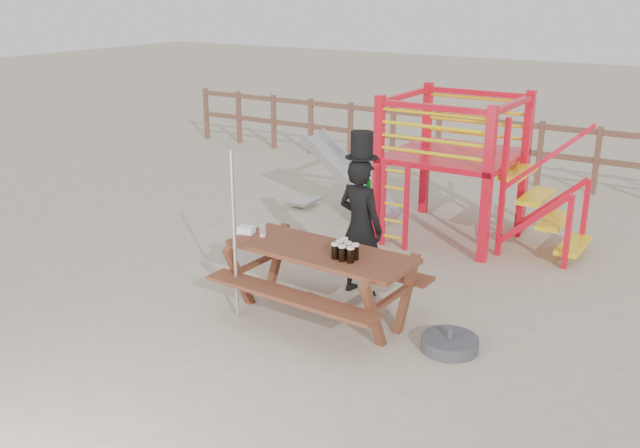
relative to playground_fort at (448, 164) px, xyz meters
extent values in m
plane|color=#B4A38C|center=(-0.12, -3.58, -1.07)|extent=(60.00, 60.00, 0.00)
cube|color=brown|center=(-0.12, 3.42, 0.03)|extent=(15.00, 0.06, 0.10)
cube|color=brown|center=(-0.12, 3.42, -0.47)|extent=(15.00, 0.06, 0.10)
cube|color=brown|center=(-7.62, 3.42, -0.47)|extent=(0.09, 0.09, 1.20)
cube|color=brown|center=(-6.62, 3.42, -0.47)|extent=(0.09, 0.09, 1.20)
cube|color=brown|center=(-5.62, 3.42, -0.47)|extent=(0.09, 0.09, 1.20)
cube|color=brown|center=(-4.62, 3.42, -0.47)|extent=(0.09, 0.09, 1.20)
cube|color=brown|center=(-3.62, 3.42, -0.47)|extent=(0.09, 0.09, 1.20)
cube|color=brown|center=(-2.62, 3.42, -0.47)|extent=(0.09, 0.09, 1.20)
cube|color=brown|center=(-1.62, 3.42, -0.47)|extent=(0.09, 0.09, 1.20)
cube|color=brown|center=(-0.62, 3.42, -0.47)|extent=(0.09, 0.09, 1.20)
cube|color=brown|center=(0.38, 3.42, -0.47)|extent=(0.09, 0.09, 1.20)
cube|color=brown|center=(1.38, 3.42, -0.47)|extent=(0.09, 0.09, 1.20)
cube|color=red|center=(-0.72, -0.78, -0.02)|extent=(0.12, 0.12, 2.10)
cube|color=red|center=(0.88, -0.78, -0.02)|extent=(0.12, 0.12, 2.10)
cube|color=red|center=(-0.72, 0.82, -0.02)|extent=(0.12, 0.12, 2.10)
cube|color=red|center=(0.88, 0.82, -0.02)|extent=(0.12, 0.12, 2.10)
cube|color=red|center=(0.08, 0.02, 0.13)|extent=(1.72, 1.72, 0.08)
cube|color=red|center=(0.08, -0.78, 0.93)|extent=(1.60, 0.08, 0.08)
cube|color=red|center=(0.08, 0.82, 0.93)|extent=(1.60, 0.08, 0.08)
cube|color=red|center=(-0.72, 0.02, 0.93)|extent=(0.08, 1.60, 0.08)
cube|color=red|center=(0.88, 0.02, 0.93)|extent=(0.08, 1.60, 0.08)
cylinder|color=yellow|center=(0.08, -0.78, 0.31)|extent=(1.50, 0.05, 0.05)
cylinder|color=yellow|center=(0.08, 0.82, 0.31)|extent=(1.50, 0.05, 0.05)
cylinder|color=yellow|center=(0.08, -0.78, 0.49)|extent=(1.50, 0.05, 0.05)
cylinder|color=yellow|center=(0.08, 0.82, 0.49)|extent=(1.50, 0.05, 0.05)
cylinder|color=yellow|center=(0.08, -0.78, 0.67)|extent=(1.50, 0.05, 0.05)
cylinder|color=yellow|center=(0.08, 0.82, 0.67)|extent=(1.50, 0.05, 0.05)
cylinder|color=yellow|center=(0.08, -0.78, 0.85)|extent=(1.50, 0.05, 0.05)
cylinder|color=yellow|center=(0.08, 0.82, 0.85)|extent=(1.50, 0.05, 0.05)
cube|color=red|center=(-0.55, -0.93, -0.47)|extent=(0.06, 0.06, 1.20)
cube|color=red|center=(-0.19, -0.93, -0.47)|extent=(0.06, 0.06, 1.20)
cylinder|color=yellow|center=(-0.37, -0.93, -0.92)|extent=(0.36, 0.04, 0.04)
cylinder|color=yellow|center=(-0.37, -0.93, -0.68)|extent=(0.36, 0.04, 0.04)
cylinder|color=yellow|center=(-0.37, -0.93, -0.44)|extent=(0.36, 0.04, 0.04)
cylinder|color=yellow|center=(-0.37, -0.93, -0.20)|extent=(0.36, 0.04, 0.04)
cylinder|color=yellow|center=(-0.37, -0.93, 0.04)|extent=(0.36, 0.04, 0.04)
cube|color=yellow|center=(1.03, 0.02, 0.01)|extent=(0.30, 0.90, 0.06)
cube|color=yellow|center=(1.31, 0.02, -0.29)|extent=(0.30, 0.90, 0.06)
cube|color=yellow|center=(1.59, 0.02, -0.59)|extent=(0.30, 0.90, 0.06)
cube|color=yellow|center=(1.87, 0.02, -0.89)|extent=(0.30, 0.90, 0.06)
cube|color=red|center=(1.43, -0.43, -0.47)|extent=(0.95, 0.08, 0.86)
cube|color=red|center=(1.43, 0.47, -0.47)|extent=(0.95, 0.08, 0.86)
cube|color=#B6B8BE|center=(-1.62, 0.02, -0.45)|extent=(1.53, 0.55, 1.21)
cube|color=#B6B8BE|center=(-1.62, -0.25, -0.41)|extent=(1.58, 0.04, 1.28)
cube|color=#B6B8BE|center=(-1.62, 0.29, -0.41)|extent=(1.58, 0.04, 1.28)
cube|color=#B6B8BE|center=(-2.52, 0.02, -0.97)|extent=(0.35, 0.55, 0.05)
cube|color=brown|center=(-0.04, -3.37, -0.29)|extent=(2.11, 0.87, 0.05)
cube|color=brown|center=(-0.06, -3.94, -0.60)|extent=(2.09, 0.38, 0.04)
cube|color=brown|center=(-0.01, -2.80, -0.60)|extent=(2.09, 0.38, 0.04)
cube|color=brown|center=(-0.92, -3.33, -0.70)|extent=(0.14, 1.25, 0.75)
cube|color=brown|center=(0.85, -3.41, -0.70)|extent=(0.14, 1.25, 0.75)
imported|color=black|center=(0.00, -2.56, -0.24)|extent=(0.67, 0.50, 1.67)
cube|color=#0C8D13|center=(0.02, -2.43, -0.04)|extent=(0.07, 0.03, 0.39)
cylinder|color=black|center=(0.00, -2.56, 0.60)|extent=(0.38, 0.38, 0.01)
cylinder|color=black|center=(0.00, -2.56, 0.75)|extent=(0.26, 0.26, 0.29)
cube|color=white|center=(0.02, -2.44, 0.85)|extent=(0.13, 0.03, 0.03)
cylinder|color=#B2B2B7|center=(-0.83, -3.86, -0.12)|extent=(0.04, 0.04, 1.90)
cylinder|color=#3C3C42|center=(1.47, -3.30, -1.00)|extent=(0.59, 0.59, 0.14)
cylinder|color=#3C3C42|center=(1.47, -3.30, -0.88)|extent=(0.07, 0.07, 0.11)
cube|color=white|center=(-1.05, -3.38, -0.23)|extent=(0.21, 0.18, 0.08)
cylinder|color=black|center=(0.23, -3.52, -0.19)|extent=(0.08, 0.08, 0.15)
cylinder|color=beige|center=(0.23, -3.52, -0.10)|extent=(0.08, 0.08, 0.02)
cylinder|color=black|center=(0.33, -3.54, -0.19)|extent=(0.08, 0.08, 0.15)
cylinder|color=beige|center=(0.33, -3.54, -0.10)|extent=(0.08, 0.08, 0.02)
cylinder|color=black|center=(0.43, -3.53, -0.19)|extent=(0.08, 0.08, 0.15)
cylinder|color=beige|center=(0.43, -3.53, -0.10)|extent=(0.08, 0.08, 0.02)
cylinder|color=black|center=(0.23, -3.43, -0.19)|extent=(0.08, 0.08, 0.15)
cylinder|color=beige|center=(0.23, -3.43, -0.10)|extent=(0.08, 0.08, 0.02)
cylinder|color=black|center=(0.33, -3.42, -0.19)|extent=(0.08, 0.08, 0.15)
cylinder|color=beige|center=(0.33, -3.42, -0.10)|extent=(0.08, 0.08, 0.02)
cylinder|color=black|center=(0.42, -3.43, -0.19)|extent=(0.08, 0.08, 0.15)
cylinder|color=beige|center=(0.42, -3.43, -0.10)|extent=(0.08, 0.08, 0.02)
cylinder|color=black|center=(0.23, -3.33, -0.19)|extent=(0.08, 0.08, 0.15)
cylinder|color=beige|center=(0.23, -3.33, -0.10)|extent=(0.08, 0.08, 0.02)
cylinder|color=silver|center=(-0.82, -3.37, -0.19)|extent=(0.08, 0.08, 0.15)
cylinder|color=beige|center=(-0.82, -3.37, -0.26)|extent=(0.07, 0.07, 0.02)
camera|label=1|loc=(3.84, -9.47, 2.45)|focal=40.00mm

